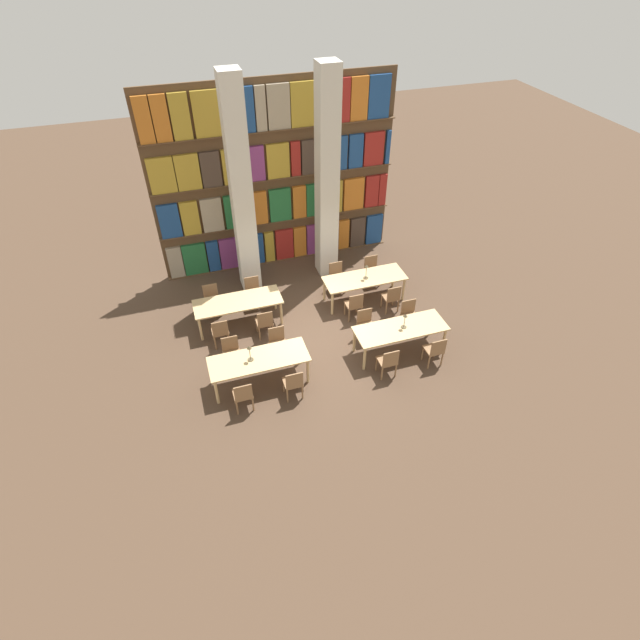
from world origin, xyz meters
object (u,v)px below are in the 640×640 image
object	(u,v)px
pillar_center	(327,180)
chair_7	(409,315)
desk_lamp_1	(405,319)
chair_10	(265,322)
chair_3	(278,343)
chair_8	(220,331)
chair_12	(354,305)
chair_6	(435,350)
chair_13	(337,276)
reading_table_3	(365,280)
reading_table_0	(259,361)
chair_1	(232,353)
chair_0	(243,395)
chair_11	(253,291)
desk_lamp_2	(366,269)
reading_table_1	(400,330)
chair_9	(212,299)
chair_4	(388,361)
chair_2	(293,383)
pillar_left	(241,192)
chair_14	(392,297)
chair_5	(366,324)
reading_table_2	(238,304)
chair_15	(372,269)

from	to	relation	value
pillar_center	chair_7	bearing A→B (deg)	-70.29
desk_lamp_1	chair_10	bearing A→B (deg)	153.24
pillar_center	chair_3	xyz separation A→B (m)	(-2.39, -3.34, -2.52)
chair_8	chair_12	world-z (taller)	same
chair_10	chair_12	world-z (taller)	same
chair_6	chair_13	xyz separation A→B (m)	(-1.24, 3.71, 0.00)
reading_table_3	chair_13	bearing A→B (deg)	128.96
chair_7	reading_table_3	size ratio (longest dim) A/B	0.38
chair_6	chair_8	size ratio (longest dim) A/B	1.00
chair_12	reading_table_0	bearing A→B (deg)	-152.54
chair_1	chair_8	bearing A→B (deg)	-81.14
reading_table_3	chair_12	size ratio (longest dim) A/B	2.63
chair_0	chair_1	xyz separation A→B (m)	(0.00, 1.42, 0.00)
chair_11	chair_12	xyz separation A→B (m)	(2.49, -1.46, 0.00)
chair_8	chair_13	world-z (taller)	same
chair_7	desk_lamp_2	size ratio (longest dim) A/B	1.97
reading_table_1	chair_9	bearing A→B (deg)	144.64
reading_table_0	chair_8	size ratio (longest dim) A/B	2.63
chair_1	chair_4	bearing A→B (deg)	157.55
chair_3	chair_4	distance (m)	2.75
reading_table_3	chair_2	bearing A→B (deg)	-134.58
chair_6	desk_lamp_2	world-z (taller)	desk_lamp_2
reading_table_0	reading_table_3	distance (m)	4.21
pillar_left	reading_table_1	xyz separation A→B (m)	(2.99, -4.07, -2.30)
pillar_left	chair_6	distance (m)	6.50
desk_lamp_1	chair_9	bearing A→B (deg)	145.11
reading_table_0	chair_1	size ratio (longest dim) A/B	2.63
chair_8	chair_14	bearing A→B (deg)	-0.40
chair_1	reading_table_3	world-z (taller)	chair_1
pillar_center	reading_table_0	distance (m)	5.55
chair_12	chair_14	size ratio (longest dim) A/B	1.00
chair_4	desk_lamp_1	xyz separation A→B (m)	(0.71, 0.71, 0.58)
pillar_center	chair_1	world-z (taller)	pillar_center
reading_table_3	chair_1	bearing A→B (deg)	-159.27
chair_5	desk_lamp_2	bearing A→B (deg)	-111.43
reading_table_2	reading_table_3	size ratio (longest dim) A/B	1.00
chair_7	desk_lamp_2	distance (m)	1.77
pillar_left	chair_15	bearing A→B (deg)	-17.18
chair_13	reading_table_0	bearing A→B (deg)	44.93
chair_15	chair_3	bearing A→B (deg)	33.14
desk_lamp_1	desk_lamp_2	xyz separation A→B (m)	(-0.10, 2.26, 0.02)
chair_9	chair_10	xyz separation A→B (m)	(1.16, -1.42, 0.00)
chair_2	chair_9	bearing A→B (deg)	109.23
chair_9	desk_lamp_2	world-z (taller)	desk_lamp_2
reading_table_2	chair_8	world-z (taller)	chair_8
reading_table_0	chair_14	distance (m)	4.38
chair_10	reading_table_0	bearing A→B (deg)	-107.22
reading_table_1	desk_lamp_1	xyz separation A→B (m)	(0.08, -0.00, 0.36)
reading_table_0	pillar_left	bearing A→B (deg)	81.44
chair_10	reading_table_3	xyz separation A→B (m)	(3.06, 0.68, 0.22)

